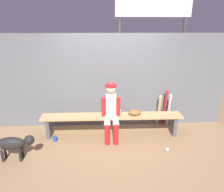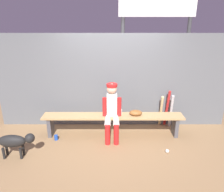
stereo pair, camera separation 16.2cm
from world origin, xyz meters
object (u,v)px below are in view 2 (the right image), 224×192
Objects in this scene: dog at (14,142)px; scoreboard at (158,15)px; baseball at (166,151)px; cup_on_ground at (55,138)px; cup_on_bench at (119,112)px; player_seated at (111,110)px; bat_aluminum_silver at (170,111)px; baseball_glove at (135,113)px; dugout_bench at (112,119)px; bat_aluminum_red at (166,108)px; bat_wood_natural at (160,111)px.

scoreboard is at bearing 37.40° from dog.
baseball is 2.36m from cup_on_ground.
dog is at bearing -155.87° from cup_on_bench.
dog is at bearing -142.60° from scoreboard.
baseball is (1.09, -0.58, -0.63)m from player_seated.
bat_aluminum_silver reaches higher than dog.
baseball_glove is at bearing -10.70° from cup_on_bench.
bat_aluminum_silver reaches higher than baseball.
cup_on_bench is 0.13× the size of dog.
cup_on_ground is 1.51m from cup_on_bench.
scoreboard reaches higher than baseball_glove.
cup_on_bench is (0.16, 0.06, 0.15)m from dugout_bench.
bat_aluminum_silver is (0.08, -0.08, -0.04)m from bat_aluminum_red.
baseball_glove is at bearing 0.00° from dugout_bench.
dugout_bench is 1.32m from baseball.
player_seated is 4.34× the size of baseball_glove.
bat_aluminum_red is at bearing 23.28° from player_seated.
baseball_glove is at bearing 6.82° from cup_on_ground.
cup_on_ground is 1.00× the size of cup_on_bench.
player_seated is (-0.02, -0.11, 0.27)m from dugout_bench.
dugout_bench is 2.00m from dog.
bat_wood_natural is 7.44× the size of cup_on_ground.
player_seated reaches higher than baseball_glove.
cup_on_bench is at bearing -125.84° from scoreboard.
player_seated is at bearing -127.18° from scoreboard.
player_seated reaches higher than bat_wood_natural.
bat_wood_natural reaches higher than baseball_glove.
dugout_bench is at bearing 24.37° from dog.
player_seated is 0.55m from baseball_glove.
cup_on_bench is at bearing -165.47° from bat_aluminum_silver.
bat_aluminum_red is 1.26m from baseball.
bat_aluminum_red is 1.22m from cup_on_bench.
baseball is (1.07, -0.70, -0.36)m from dugout_bench.
bat_aluminum_silver reaches higher than cup_on_ground.
baseball_glove is at bearing -114.72° from scoreboard.
scoreboard is (2.42, 1.68, 2.57)m from cup_on_ground.
bat_wood_natural is 2.52m from cup_on_ground.
dugout_bench is 1.39m from bat_aluminum_red.
dugout_bench is 1.30m from cup_on_ground.
bat_aluminum_silver is at bearing 23.27° from baseball_glove.
dugout_bench is 11.08× the size of baseball_glove.
dog is at bearing -155.63° from dugout_bench.
scoreboard is (1.02, 1.41, 2.08)m from cup_on_bench.
cup_on_ground is at bearing 168.09° from baseball.
player_seated reaches higher than bat_aluminum_red.
bat_aluminum_silver is at bearing -14.81° from bat_wood_natural.
bat_aluminum_silver is at bearing 73.14° from baseball.
baseball_glove is at bearing -146.28° from bat_wood_natural.
player_seated is at bearing -136.22° from cup_on_bench.
baseball is at bearing -106.86° from bat_aluminum_silver.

